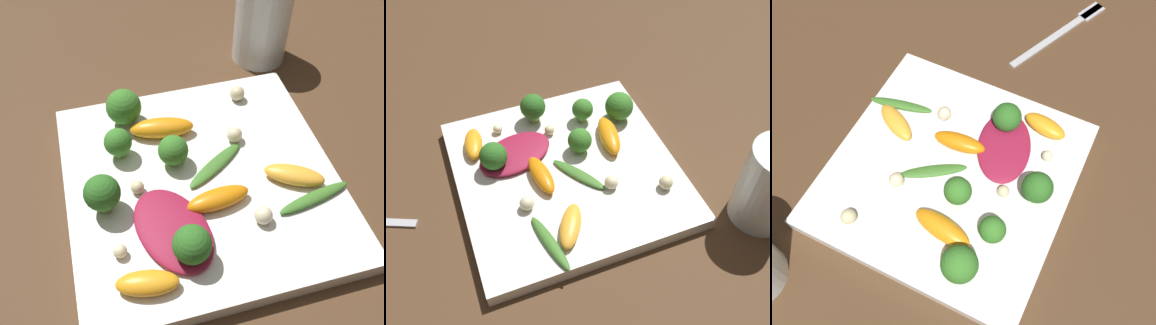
# 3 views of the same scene
# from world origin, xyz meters

# --- Properties ---
(ground_plane) EXTENTS (2.40, 2.40, 0.00)m
(ground_plane) POSITION_xyz_m (0.00, 0.00, 0.00)
(ground_plane) COLOR #4C331E
(plate) EXTENTS (0.30, 0.30, 0.02)m
(plate) POSITION_xyz_m (0.00, 0.00, 0.01)
(plate) COLOR white
(plate) RESTS_ON ground_plane
(drinking_glass) EXTENTS (0.08, 0.08, 0.12)m
(drinking_glass) POSITION_xyz_m (0.21, -0.15, 0.06)
(drinking_glass) COLOR white
(drinking_glass) RESTS_ON ground_plane
(radicchio_leaf_0) EXTENTS (0.12, 0.10, 0.01)m
(radicchio_leaf_0) POSITION_xyz_m (-0.06, 0.05, 0.03)
(radicchio_leaf_0) COLOR maroon
(radicchio_leaf_0) RESTS_ON plate
(orange_segment_0) EXTENTS (0.05, 0.07, 0.02)m
(orange_segment_0) POSITION_xyz_m (-0.03, -0.10, 0.03)
(orange_segment_0) COLOR #FCAD33
(orange_segment_0) RESTS_ON plate
(orange_segment_1) EXTENTS (0.03, 0.07, 0.02)m
(orange_segment_1) POSITION_xyz_m (-0.04, -0.01, 0.03)
(orange_segment_1) COLOR orange
(orange_segment_1) RESTS_ON plate
(orange_segment_2) EXTENTS (0.04, 0.08, 0.02)m
(orange_segment_2) POSITION_xyz_m (0.08, 0.03, 0.03)
(orange_segment_2) COLOR orange
(orange_segment_2) RESTS_ON plate
(orange_segment_3) EXTENTS (0.04, 0.06, 0.02)m
(orange_segment_3) POSITION_xyz_m (-0.11, 0.08, 0.03)
(orange_segment_3) COLOR orange
(orange_segment_3) RESTS_ON plate
(broccoli_floret_0) EXTENTS (0.03, 0.03, 0.04)m
(broccoli_floret_0) POSITION_xyz_m (0.06, 0.08, 0.04)
(broccoli_floret_0) COLOR #84AD5B
(broccoli_floret_0) RESTS_ON plate
(broccoli_floret_1) EXTENTS (0.04, 0.04, 0.05)m
(broccoli_floret_1) POSITION_xyz_m (0.11, 0.07, 0.04)
(broccoli_floret_1) COLOR #84AD5B
(broccoli_floret_1) RESTS_ON plate
(broccoli_floret_2) EXTENTS (0.04, 0.04, 0.04)m
(broccoli_floret_2) POSITION_xyz_m (-0.09, 0.04, 0.04)
(broccoli_floret_2) COLOR #84AD5B
(broccoli_floret_2) RESTS_ON plate
(broccoli_floret_3) EXTENTS (0.03, 0.03, 0.04)m
(broccoli_floret_3) POSITION_xyz_m (0.03, 0.02, 0.04)
(broccoli_floret_3) COLOR #84AD5B
(broccoli_floret_3) RESTS_ON plate
(broccoli_floret_4) EXTENTS (0.04, 0.04, 0.05)m
(broccoli_floret_4) POSITION_xyz_m (-0.01, 0.11, 0.05)
(broccoli_floret_4) COLOR #7A9E51
(broccoli_floret_4) RESTS_ON plate
(arugula_sprig_0) EXTENTS (0.06, 0.08, 0.01)m
(arugula_sprig_0) POSITION_xyz_m (0.01, -0.02, 0.02)
(arugula_sprig_0) COLOR #3D7528
(arugula_sprig_0) RESTS_ON plate
(arugula_sprig_1) EXTENTS (0.03, 0.09, 0.01)m
(arugula_sprig_1) POSITION_xyz_m (-0.06, -0.11, 0.02)
(arugula_sprig_1) COLOR #3D7528
(arugula_sprig_1) RESTS_ON plate
(macadamia_nut_0) EXTENTS (0.02, 0.02, 0.02)m
(macadamia_nut_0) POSITION_xyz_m (0.11, -0.08, 0.03)
(macadamia_nut_0) COLOR beige
(macadamia_nut_0) RESTS_ON plate
(macadamia_nut_1) EXTENTS (0.01, 0.01, 0.01)m
(macadamia_nut_1) POSITION_xyz_m (-0.00, 0.07, 0.03)
(macadamia_nut_1) COLOR beige
(macadamia_nut_1) RESTS_ON plate
(macadamia_nut_2) EXTENTS (0.01, 0.01, 0.01)m
(macadamia_nut_2) POSITION_xyz_m (-0.07, 0.10, 0.03)
(macadamia_nut_2) COLOR beige
(macadamia_nut_2) RESTS_ON plate
(macadamia_nut_3) EXTENTS (0.02, 0.02, 0.02)m
(macadamia_nut_3) POSITION_xyz_m (-0.07, -0.05, 0.03)
(macadamia_nut_3) COLOR beige
(macadamia_nut_3) RESTS_ON plate
(macadamia_nut_4) EXTENTS (0.02, 0.02, 0.02)m
(macadamia_nut_4) POSITION_xyz_m (0.04, -0.05, 0.03)
(macadamia_nut_4) COLOR beige
(macadamia_nut_4) RESTS_ON plate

